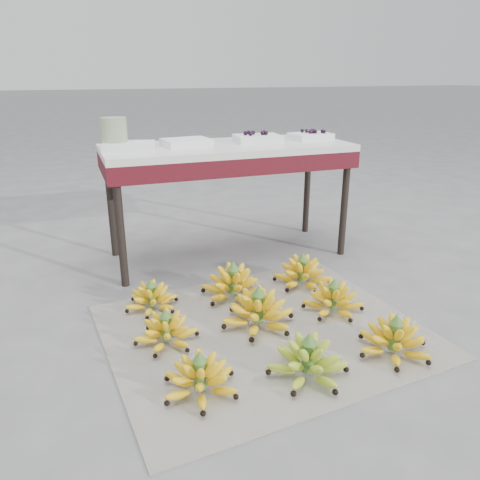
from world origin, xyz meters
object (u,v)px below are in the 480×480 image
object	(u,v)px
bunch_back_center	(233,285)
tray_right	(257,138)
bunch_front_center	(308,361)
bunch_front_right	(394,340)
tray_far_left	(129,146)
glass_jar	(115,134)
bunch_mid_right	(333,300)
bunch_mid_left	(166,331)
tray_left	(186,142)
bunch_back_right	(302,273)
bunch_back_left	(152,299)
vendor_table	(228,158)
newspaper_mat	(264,331)
bunch_mid_center	(258,312)
tray_far_right	(311,136)
bunch_front_left	(200,378)

from	to	relation	value
bunch_back_center	tray_right	xyz separation A→B (m)	(0.35, 0.56, 0.60)
bunch_front_center	bunch_front_right	bearing A→B (deg)	-16.49
tray_far_left	glass_jar	world-z (taller)	glass_jar
bunch_mid_right	glass_jar	size ratio (longest dim) A/B	1.92
bunch_mid_left	bunch_back_center	size ratio (longest dim) A/B	0.79
tray_left	tray_right	bearing A→B (deg)	0.94
bunch_back_right	tray_left	distance (m)	0.92
bunch_back_left	bunch_front_right	bearing A→B (deg)	-38.85
vendor_table	tray_far_left	size ratio (longest dim) A/B	4.71
newspaper_mat	bunch_mid_center	world-z (taller)	bunch_mid_center
bunch_mid_center	bunch_back_right	world-z (taller)	bunch_mid_center
bunch_back_right	tray_right	distance (m)	0.82
bunch_mid_center	tray_far_right	xyz separation A→B (m)	(0.67, 0.85, 0.59)
bunch_back_center	tray_far_right	world-z (taller)	tray_far_right
bunch_mid_center	bunch_back_left	world-z (taller)	bunch_mid_center
newspaper_mat	bunch_mid_right	world-z (taller)	bunch_mid_right
glass_jar	tray_left	bearing A→B (deg)	-0.77
bunch_back_center	bunch_back_right	distance (m)	0.37
bunch_back_left	bunch_front_left	bearing A→B (deg)	-84.46
bunch_front_right	bunch_mid_right	xyz separation A→B (m)	(-0.04, 0.37, -0.00)
bunch_front_left	bunch_mid_left	xyz separation A→B (m)	(-0.04, 0.34, -0.00)
newspaper_mat	tray_left	world-z (taller)	tray_left
bunch_mid_center	bunch_mid_right	size ratio (longest dim) A/B	1.16
newspaper_mat	tray_left	xyz separation A→B (m)	(-0.08, 0.89, 0.66)
tray_left	bunch_mid_left	bearing A→B (deg)	-110.67
bunch_front_right	bunch_back_left	bearing A→B (deg)	152.15
bunch_back_right	vendor_table	distance (m)	0.76
bunch_mid_center	bunch_back_left	xyz separation A→B (m)	(-0.39, 0.31, -0.01)
newspaper_mat	bunch_front_right	distance (m)	0.51
bunch_front_right	bunch_mid_right	distance (m)	0.37
bunch_back_center	tray_left	world-z (taller)	tray_left
bunch_front_right	bunch_mid_left	distance (m)	0.87
bunch_front_right	glass_jar	xyz separation A→B (m)	(-0.84, 1.22, 0.66)
bunch_front_left	bunch_back_left	distance (m)	0.64
vendor_table	tray_right	size ratio (longest dim) A/B	5.14
newspaper_mat	vendor_table	size ratio (longest dim) A/B	0.93
newspaper_mat	tray_left	distance (m)	1.11
bunch_mid_center	tray_right	xyz separation A→B (m)	(0.34, 0.85, 0.59)
bunch_front_center	glass_jar	world-z (taller)	glass_jar
bunch_mid_left	tray_right	bearing A→B (deg)	54.11
newspaper_mat	glass_jar	xyz separation A→B (m)	(-0.44, 0.90, 0.72)
bunch_front_left	tray_far_left	world-z (taller)	tray_far_left
tray_right	bunch_front_right	bearing A→B (deg)	-87.11
bunch_mid_left	vendor_table	xyz separation A→B (m)	(0.54, 0.83, 0.51)
bunch_front_left	bunch_back_right	xyz separation A→B (m)	(0.71, 0.64, 0.00)
bunch_mid_left	bunch_back_center	world-z (taller)	bunch_back_center
tray_left	tray_far_right	size ratio (longest dim) A/B	1.08
bunch_front_center	tray_far_right	size ratio (longest dim) A/B	1.45
bunch_front_right	bunch_back_right	bearing A→B (deg)	105.95
bunch_back_right	tray_far_right	distance (m)	0.87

